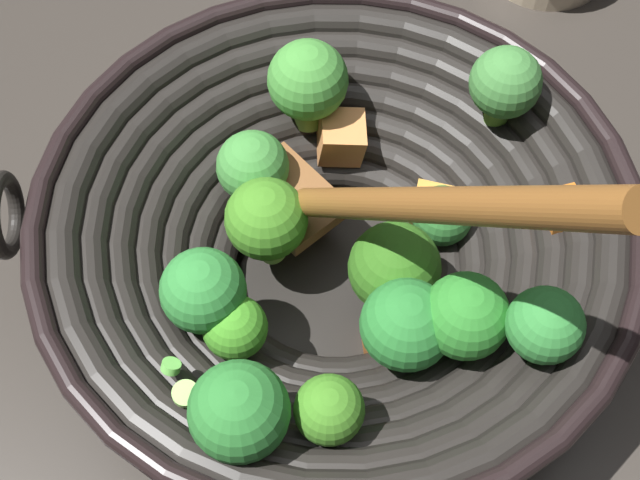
# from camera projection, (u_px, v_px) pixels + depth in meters

# --- Properties ---
(ground_plane) EXTENTS (4.00, 4.00, 0.00)m
(ground_plane) POSITION_uv_depth(u_px,v_px,m) (335.00, 280.00, 0.60)
(ground_plane) COLOR #332D28
(wok) EXTENTS (0.38, 0.38, 0.28)m
(wok) POSITION_uv_depth(u_px,v_px,m) (338.00, 236.00, 0.54)
(wok) COLOR black
(wok) RESTS_ON ground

